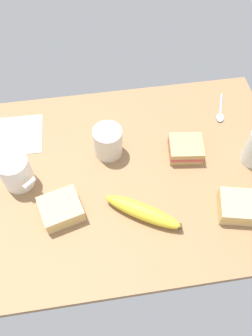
{
  "coord_description": "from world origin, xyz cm",
  "views": [
    {
      "loc": [
        7.71,
        50.84,
        83.77
      ],
      "look_at": [
        0.0,
        0.0,
        5.0
      ],
      "focal_mm": 37.61,
      "sensor_mm": 36.0,
      "label": 1
    }
  ],
  "objects_px": {
    "coffee_mug_black": "(108,141)",
    "sandwich_side": "(238,207)",
    "sandwich_main": "(186,149)",
    "coffee_mug_milky": "(16,172)",
    "paper_napkin": "(18,135)",
    "banana": "(143,212)",
    "spoon": "(220,112)",
    "sandwich_extra": "(61,209)"
  },
  "relations": [
    {
      "from": "spoon",
      "to": "sandwich_main",
      "type": "bearing_deg",
      "value": 42.05
    },
    {
      "from": "sandwich_extra",
      "to": "paper_napkin",
      "type": "height_order",
      "value": "sandwich_extra"
    },
    {
      "from": "coffee_mug_milky",
      "to": "spoon",
      "type": "relative_size",
      "value": 0.87
    },
    {
      "from": "sandwich_main",
      "to": "coffee_mug_black",
      "type": "bearing_deg",
      "value": -10.45
    },
    {
      "from": "sandwich_side",
      "to": "coffee_mug_milky",
      "type": "bearing_deg",
      "value": -17.35
    },
    {
      "from": "coffee_mug_black",
      "to": "banana",
      "type": "relative_size",
      "value": 0.52
    },
    {
      "from": "sandwich_side",
      "to": "spoon",
      "type": "height_order",
      "value": "sandwich_side"
    },
    {
      "from": "coffee_mug_black",
      "to": "sandwich_extra",
      "type": "bearing_deg",
      "value": 51.19
    },
    {
      "from": "spoon",
      "to": "coffee_mug_milky",
      "type": "bearing_deg",
      "value": 14.41
    },
    {
      "from": "coffee_mug_milky",
      "to": "banana",
      "type": "relative_size",
      "value": 0.51
    },
    {
      "from": "coffee_mug_milky",
      "to": "sandwich_side",
      "type": "relative_size",
      "value": 0.89
    },
    {
      "from": "sandwich_side",
      "to": "sandwich_extra",
      "type": "bearing_deg",
      "value": -7.74
    },
    {
      "from": "sandwich_extra",
      "to": "sandwich_main",
      "type": "bearing_deg",
      "value": -158.97
    },
    {
      "from": "paper_napkin",
      "to": "sandwich_side",
      "type": "bearing_deg",
      "value": 149.23
    },
    {
      "from": "coffee_mug_black",
      "to": "sandwich_side",
      "type": "bearing_deg",
      "value": 141.89
    },
    {
      "from": "paper_napkin",
      "to": "sandwich_main",
      "type": "bearing_deg",
      "value": 163.87
    },
    {
      "from": "coffee_mug_milky",
      "to": "paper_napkin",
      "type": "relative_size",
      "value": 0.7
    },
    {
      "from": "sandwich_extra",
      "to": "banana",
      "type": "distance_m",
      "value": 0.21
    },
    {
      "from": "sandwich_extra",
      "to": "spoon",
      "type": "height_order",
      "value": "sandwich_extra"
    },
    {
      "from": "paper_napkin",
      "to": "coffee_mug_black",
      "type": "bearing_deg",
      "value": 159.41
    },
    {
      "from": "coffee_mug_milky",
      "to": "spoon",
      "type": "bearing_deg",
      "value": -165.59
    },
    {
      "from": "coffee_mug_milky",
      "to": "spoon",
      "type": "distance_m",
      "value": 0.63
    },
    {
      "from": "coffee_mug_black",
      "to": "spoon",
      "type": "bearing_deg",
      "value": -165.65
    },
    {
      "from": "coffee_mug_black",
      "to": "sandwich_side",
      "type": "xyz_separation_m",
      "value": [
        -0.3,
        0.24,
        -0.02
      ]
    },
    {
      "from": "coffee_mug_milky",
      "to": "sandwich_extra",
      "type": "xyz_separation_m",
      "value": [
        -0.11,
        0.11,
        -0.03
      ]
    },
    {
      "from": "coffee_mug_milky",
      "to": "spoon",
      "type": "xyz_separation_m",
      "value": [
        -0.61,
        -0.16,
        -0.05
      ]
    },
    {
      "from": "banana",
      "to": "paper_napkin",
      "type": "height_order",
      "value": "banana"
    },
    {
      "from": "banana",
      "to": "spoon",
      "type": "relative_size",
      "value": 1.69
    },
    {
      "from": "coffee_mug_black",
      "to": "sandwich_main",
      "type": "xyz_separation_m",
      "value": [
        -0.21,
        0.04,
        -0.02
      ]
    },
    {
      "from": "coffee_mug_milky",
      "to": "spoon",
      "type": "height_order",
      "value": "coffee_mug_milky"
    },
    {
      "from": "spoon",
      "to": "paper_napkin",
      "type": "relative_size",
      "value": 0.81
    },
    {
      "from": "coffee_mug_black",
      "to": "banana",
      "type": "distance_m",
      "value": 0.22
    },
    {
      "from": "coffee_mug_black",
      "to": "banana",
      "type": "xyz_separation_m",
      "value": [
        -0.06,
        0.21,
        -0.03
      ]
    },
    {
      "from": "sandwich_extra",
      "to": "banana",
      "type": "bearing_deg",
      "value": 169.45
    },
    {
      "from": "banana",
      "to": "sandwich_main",
      "type": "bearing_deg",
      "value": -131.3
    },
    {
      "from": "banana",
      "to": "spoon",
      "type": "xyz_separation_m",
      "value": [
        -0.3,
        -0.31,
        -0.02
      ]
    },
    {
      "from": "banana",
      "to": "sandwich_side",
      "type": "bearing_deg",
      "value": 174.65
    },
    {
      "from": "sandwich_main",
      "to": "banana",
      "type": "height_order",
      "value": "sandwich_main"
    },
    {
      "from": "coffee_mug_milky",
      "to": "sandwich_main",
      "type": "height_order",
      "value": "coffee_mug_milky"
    },
    {
      "from": "coffee_mug_black",
      "to": "banana",
      "type": "bearing_deg",
      "value": 105.85
    },
    {
      "from": "coffee_mug_black",
      "to": "spoon",
      "type": "height_order",
      "value": "coffee_mug_black"
    },
    {
      "from": "sandwich_extra",
      "to": "paper_napkin",
      "type": "distance_m",
      "value": 0.3
    }
  ]
}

